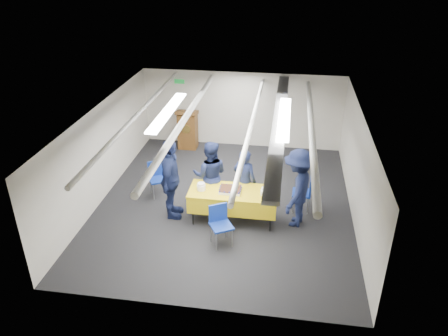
{
  "coord_description": "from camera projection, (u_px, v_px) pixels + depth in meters",
  "views": [
    {
      "loc": [
        1.35,
        -8.98,
        5.61
      ],
      "look_at": [
        0.01,
        -0.2,
        1.05
      ],
      "focal_mm": 35.0,
      "sensor_mm": 36.0,
      "label": 1
    }
  ],
  "objects": [
    {
      "name": "chair_right",
      "position": [
        305.0,
        190.0,
        10.11
      ],
      "size": [
        0.44,
        0.44,
        0.87
      ],
      "color": "gray",
      "rests_on": "ground"
    },
    {
      "name": "chair_left",
      "position": [
        157.0,
        175.0,
        10.78
      ],
      "size": [
        0.57,
        0.57,
        0.87
      ],
      "color": "gray",
      "rests_on": "ground"
    },
    {
      "name": "plate_stack_left",
      "position": [
        201.0,
        187.0,
        9.62
      ],
      "size": [
        0.19,
        0.19,
        0.17
      ],
      "color": "white",
      "rests_on": "serving_table"
    },
    {
      "name": "chair_near",
      "position": [
        220.0,
        221.0,
        9.0
      ],
      "size": [
        0.57,
        0.57,
        0.87
      ],
      "color": "gray",
      "rests_on": "ground"
    },
    {
      "name": "plate_stack_right",
      "position": [
        266.0,
        192.0,
        9.43
      ],
      "size": [
        0.23,
        0.23,
        0.17
      ],
      "color": "white",
      "rests_on": "serving_table"
    },
    {
      "name": "sailor_c",
      "position": [
        171.0,
        180.0,
        9.7
      ],
      "size": [
        0.54,
        1.14,
        1.9
      ],
      "primitive_type": "imported",
      "rotation": [
        0.0,
        0.0,
        1.64
      ],
      "color": "#0E1533",
      "rests_on": "ground"
    },
    {
      "name": "sailor_d",
      "position": [
        298.0,
        188.0,
        9.45
      ],
      "size": [
        0.96,
        1.3,
        1.8
      ],
      "primitive_type": "imported",
      "rotation": [
        0.0,
        0.0,
        -1.85
      ],
      "color": "#0E1533",
      "rests_on": "ground"
    },
    {
      "name": "sailor_a",
      "position": [
        245.0,
        181.0,
        10.0
      ],
      "size": [
        0.66,
        0.53,
        1.56
      ],
      "primitive_type": "imported",
      "rotation": [
        0.0,
        0.0,
        2.82
      ],
      "color": "#0E1533",
      "rests_on": "ground"
    },
    {
      "name": "ground",
      "position": [
        225.0,
        202.0,
        10.64
      ],
      "size": [
        7.0,
        7.0,
        0.0
      ],
      "primitive_type": "plane",
      "color": "black",
      "rests_on": "ground"
    },
    {
      "name": "sheet_cake",
      "position": [
        230.0,
        190.0,
        9.57
      ],
      "size": [
        0.49,
        0.38,
        0.09
      ],
      "color": "white",
      "rests_on": "serving_table"
    },
    {
      "name": "serving_table",
      "position": [
        233.0,
        199.0,
        9.7
      ],
      "size": [
        1.96,
        0.84,
        0.77
      ],
      "color": "black",
      "rests_on": "ground"
    },
    {
      "name": "room_shell",
      "position": [
        231.0,
        127.0,
        10.16
      ],
      "size": [
        6.0,
        7.0,
        2.3
      ],
      "color": "beige",
      "rests_on": "ground"
    },
    {
      "name": "podium",
      "position": [
        188.0,
        129.0,
        13.25
      ],
      "size": [
        0.62,
        0.53,
        1.25
      ],
      "color": "brown",
      "rests_on": "ground"
    },
    {
      "name": "sailor_b",
      "position": [
        210.0,
        175.0,
        10.11
      ],
      "size": [
        0.87,
        0.7,
        1.68
      ],
      "primitive_type": "imported",
      "rotation": [
        0.0,
        0.0,
        3.22
      ],
      "color": "#0E1533",
      "rests_on": "ground"
    }
  ]
}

